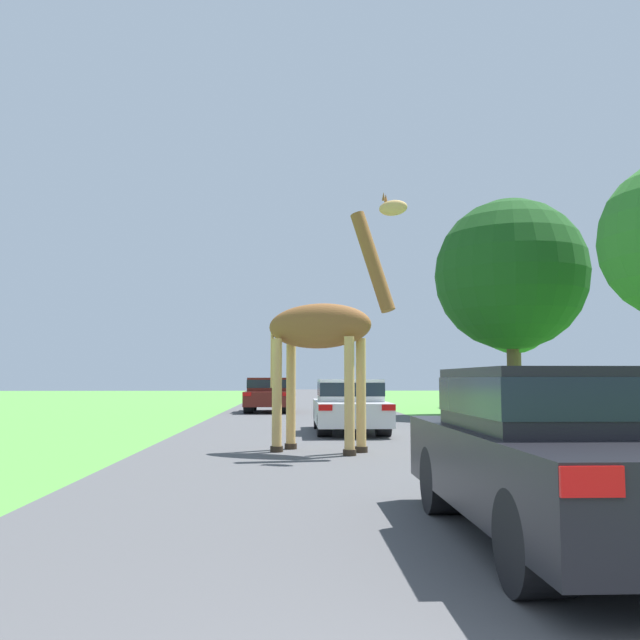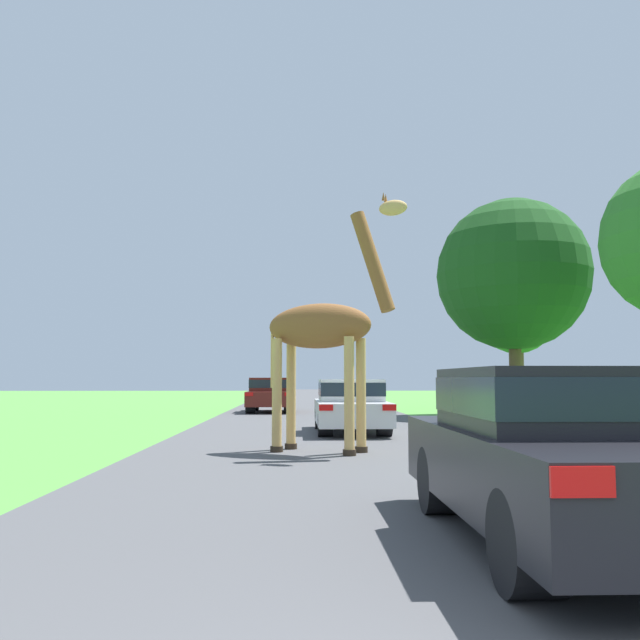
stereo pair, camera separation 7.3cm
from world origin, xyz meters
name	(u,v)px [view 1 (the left image)]	position (x,y,z in m)	size (l,w,h in m)	color
road	(309,410)	(0.00, 30.00, 0.00)	(7.47, 120.00, 0.00)	#4C4C4F
giraffe_near_road	(324,332)	(-0.12, 11.97, 2.34)	(2.84, 1.73, 4.98)	tan
car_lead_maroon	(565,449)	(1.65, 4.61, 0.81)	(1.92, 4.60, 1.52)	black
car_queue_right	(269,394)	(-1.79, 28.04, 0.78)	(1.96, 4.06, 1.47)	#561914
car_queue_left	(349,404)	(0.78, 16.90, 0.74)	(1.82, 4.41, 1.41)	silver
tree_left_edge	(511,275)	(7.80, 24.71, 5.49)	(5.93, 5.93, 8.47)	brown
tree_mid_field	(514,317)	(10.57, 32.87, 4.60)	(3.94, 3.94, 6.64)	brown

